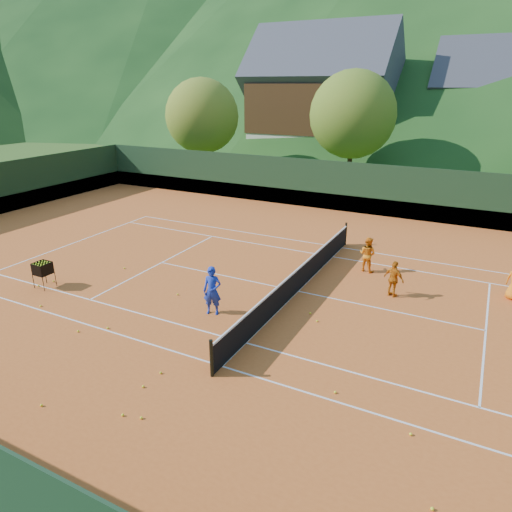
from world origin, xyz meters
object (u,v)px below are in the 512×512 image
at_px(coach, 212,291).
at_px(chalet_left, 322,102).
at_px(student_b, 394,279).
at_px(tennis_net, 298,279).
at_px(ball_hopper, 43,269).
at_px(student_a, 367,254).
at_px(chalet_mid, 505,112).

bearing_deg(coach, chalet_left, 86.49).
distance_m(student_b, chalet_left, 32.08).
bearing_deg(tennis_net, chalet_left, 108.43).
bearing_deg(coach, ball_hopper, 171.95).
relative_size(student_a, ball_hopper, 1.46).
height_order(coach, ball_hopper, coach).
bearing_deg(chalet_left, coach, -76.17).
bearing_deg(ball_hopper, coach, 9.29).
relative_size(coach, chalet_left, 0.12).
distance_m(student_b, ball_hopper, 13.09).
bearing_deg(coach, student_a, 41.89).
relative_size(tennis_net, ball_hopper, 12.07).
relative_size(student_a, chalet_left, 0.11).
bearing_deg(chalet_left, chalet_mid, 14.04).
bearing_deg(chalet_mid, coach, -102.05).
distance_m(coach, chalet_left, 34.28).
bearing_deg(chalet_left, tennis_net, -71.57).
height_order(student_a, student_b, student_a).
distance_m(ball_hopper, chalet_left, 34.45).
height_order(coach, student_a, coach).
bearing_deg(ball_hopper, student_a, 34.59).
xyz_separation_m(tennis_net, chalet_left, (-10.00, 30.00, 5.13)).
bearing_deg(student_a, ball_hopper, 47.55).
relative_size(coach, student_b, 1.23).
distance_m(student_a, student_b, 2.46).
bearing_deg(chalet_left, student_b, -65.33).
relative_size(coach, student_a, 1.15).
relative_size(ball_hopper, chalet_mid, 0.08).
bearing_deg(coach, chalet_mid, 60.62).
bearing_deg(student_a, coach, 72.19).
relative_size(student_b, chalet_left, 0.10).
height_order(tennis_net, ball_hopper, tennis_net).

